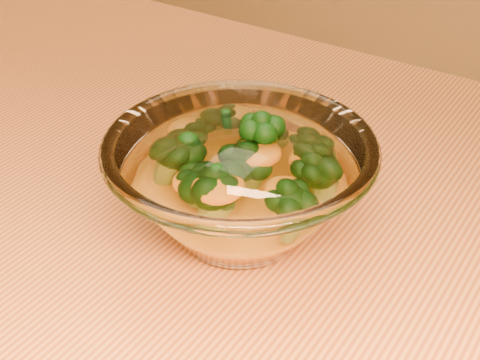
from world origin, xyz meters
name	(u,v)px	position (x,y,z in m)	size (l,w,h in m)	color
glass_bowl	(240,185)	(-0.01, 0.04, 0.80)	(0.19, 0.19, 0.09)	white
cheese_sauce	(240,205)	(-0.01, 0.04, 0.78)	(0.11, 0.11, 0.03)	orange
broccoli_heap	(241,165)	(-0.02, 0.05, 0.81)	(0.13, 0.12, 0.07)	black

